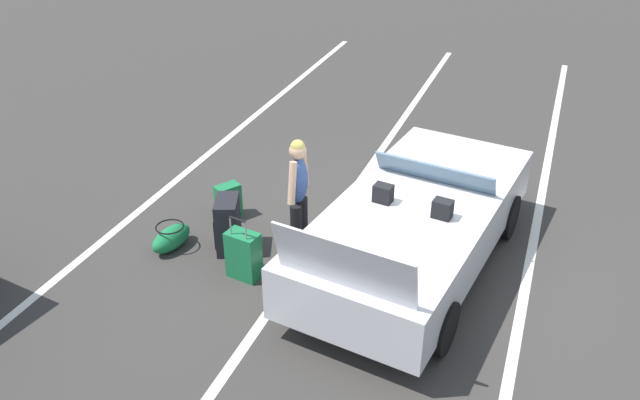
# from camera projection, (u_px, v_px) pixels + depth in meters

# --- Properties ---
(ground_plane) EXTENTS (80.00, 80.00, 0.00)m
(ground_plane) POSITION_uv_depth(u_px,v_px,m) (412.00, 266.00, 8.21)
(ground_plane) COLOR #383533
(lot_line_near) EXTENTS (18.00, 0.12, 0.01)m
(lot_line_near) POSITION_uv_depth(u_px,v_px,m) (525.00, 290.00, 7.78)
(lot_line_near) COLOR silver
(lot_line_near) RESTS_ON ground_plane
(lot_line_mid) EXTENTS (18.00, 0.12, 0.01)m
(lot_line_mid) POSITION_uv_depth(u_px,v_px,m) (316.00, 245.00, 8.62)
(lot_line_mid) COLOR silver
(lot_line_mid) RESTS_ON ground_plane
(lot_line_far) EXTENTS (18.00, 0.12, 0.01)m
(lot_line_far) POSITION_uv_depth(u_px,v_px,m) (144.00, 207.00, 9.46)
(lot_line_far) COLOR silver
(lot_line_far) RESTS_ON ground_plane
(convertible_car) EXTENTS (4.34, 2.32, 1.53)m
(convertible_car) POSITION_uv_depth(u_px,v_px,m) (422.00, 219.00, 8.06)
(convertible_car) COLOR silver
(convertible_car) RESTS_ON ground_plane
(suitcase_large_black) EXTENTS (0.55, 0.44, 0.74)m
(suitcase_large_black) POSITION_uv_depth(u_px,v_px,m) (228.00, 225.00, 8.35)
(suitcase_large_black) COLOR black
(suitcase_large_black) RESTS_ON ground_plane
(suitcase_medium_bright) EXTENTS (0.30, 0.43, 0.87)m
(suitcase_medium_bright) POSITION_uv_depth(u_px,v_px,m) (244.00, 255.00, 7.86)
(suitcase_medium_bright) COLOR #19723F
(suitcase_medium_bright) RESTS_ON ground_plane
(suitcase_small_carryon) EXTENTS (0.39, 0.35, 0.50)m
(suitcase_small_carryon) POSITION_uv_depth(u_px,v_px,m) (228.00, 201.00, 9.12)
(suitcase_small_carryon) COLOR #19723F
(suitcase_small_carryon) RESTS_ON ground_plane
(duffel_bag) EXTENTS (0.68, 0.43, 0.34)m
(duffel_bag) POSITION_uv_depth(u_px,v_px,m) (171.00, 238.00, 8.47)
(duffel_bag) COLOR #19723F
(duffel_bag) RESTS_ON ground_plane
(traveler_person) EXTENTS (0.60, 0.23, 1.65)m
(traveler_person) POSITION_uv_depth(u_px,v_px,m) (299.00, 194.00, 7.91)
(traveler_person) COLOR black
(traveler_person) RESTS_ON ground_plane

